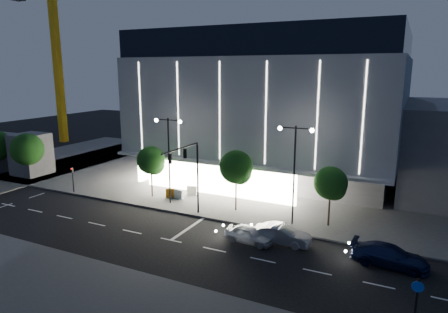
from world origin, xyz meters
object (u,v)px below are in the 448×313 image
Objects in this scene: traffic_mast at (190,167)px; cycle_sign_pole at (415,311)px; street_lamp_east at (295,161)px; tree_mid at (236,169)px; tower_crane at (59,31)px; car_third at (390,256)px; barrier_d at (192,190)px; car_lead at (249,234)px; tree_left at (151,162)px; ped_signal_far at (73,177)px; street_lamp_west at (169,148)px; car_second at (281,235)px; tree_right at (331,185)px; barrier_b at (178,194)px; barrier_a at (171,193)px.

traffic_mast reaches higher than cycle_sign_pole.
street_lamp_east is 1.46× the size of tree_mid.
tower_crane is 67.83m from car_third.
traffic_mast is at bearing -77.54° from barrier_d.
tree_left is at bearing 71.82° from car_lead.
cycle_sign_pole is (35.00, -12.01, 0.40)m from ped_signal_far.
street_lamp_west is 8.18× the size of barrier_d.
tower_crane reaches higher than car_second.
tree_right is (-6.97, 14.53, 1.60)m from cycle_sign_pole.
barrier_b is (37.92, -20.41, -19.86)m from tower_crane.
barrier_a is at bearing 77.70° from car_third.
cycle_sign_pole reaches higher than car_lead.
cycle_sign_pole is at bearing -54.94° from barrier_a.
tree_left is 5.46m from barrier_d.
car_second reaches higher than barrier_a.
traffic_mast is 17.98m from car_third.
cycle_sign_pole is at bearing -29.22° from tree_left.
tree_right is (28.03, 2.52, 2.00)m from ped_signal_far.
street_lamp_west is 2.25× the size of cycle_sign_pole.
traffic_mast is 4.82m from tree_mid.
street_lamp_west is 14.89m from car_second.
street_lamp_west is 16.19m from tree_right.
car_lead is at bearing -19.30° from traffic_mast.
tree_mid is at bearing 72.00° from car_third.
barrier_d is at bearing 78.49° from barrier_b.
street_lamp_east is at bearing 3.40° from car_second.
cycle_sign_pole reaches higher than ped_signal_far.
tree_right is (9.00, -0.00, -0.45)m from tree_mid.
street_lamp_west is at bearing -82.63° from barrier_b.
barrier_a is at bearing 147.80° from cycle_sign_pole.
tree_right is at bearing -0.00° from tree_mid.
tree_mid reaches higher than barrier_d.
traffic_mast is 12.63m from tree_right.
car_second is at bearing -5.94° from ped_signal_far.
car_lead is 12.80m from barrier_b.
street_lamp_east reaches higher than barrier_d.
tree_mid is 5.59× the size of barrier_d.
tree_right is (53.95, -20.98, -16.62)m from tower_crane.
street_lamp_east is 6.27m from tree_mid.
tree_mid is at bearing -37.01° from barrier_d.
tower_crane is at bearing 128.33° from barrier_a.
ped_signal_far is at bearing 87.63° from car_third.
tree_left is 10.00m from tree_mid.
tower_crane is at bearing 137.26° from barrier_d.
barrier_a is (-7.93, 0.52, -3.68)m from tree_mid.
street_lamp_east is (9.00, 2.66, 0.93)m from traffic_mast.
traffic_mast is at bearing -33.65° from street_lamp_west.
car_lead is at bearing 96.52° from car_third.
tree_right reaches higher than car_third.
tree_right is 16.36m from barrier_b.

